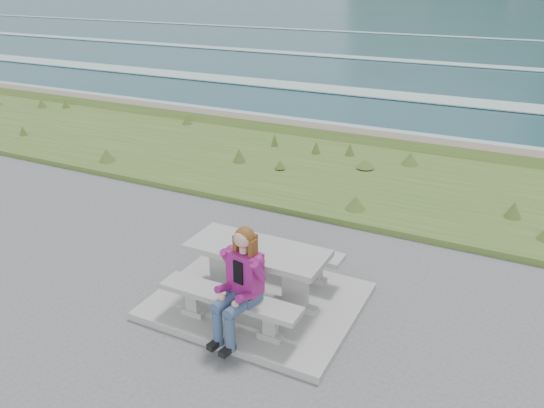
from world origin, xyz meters
The scene contains 8 objects.
concrete_slab centered at (0.00, 0.00, 0.05)m, with size 2.60×2.10×0.10m, color gray.
picnic_table centered at (0.00, 0.00, 0.68)m, with size 1.80×0.75×0.75m.
bench_landward centered at (0.00, -0.70, 0.45)m, with size 1.80×0.35×0.45m.
bench_seaward centered at (0.00, 0.70, 0.45)m, with size 1.80×0.35×0.45m.
grass_verge centered at (0.00, 5.00, 0.00)m, with size 160.00×4.50×0.22m, color #385720.
shore_drop centered at (0.00, 7.90, 0.00)m, with size 160.00×0.80×2.20m, color #6F6753.
ocean centered at (0.00, 25.09, -1.74)m, with size 1600.00×1600.00×0.09m.
seated_woman centered at (0.18, -0.83, 0.61)m, with size 0.49×0.73×1.38m.
Camera 1 is at (2.83, -5.20, 4.03)m, focal length 35.00 mm.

